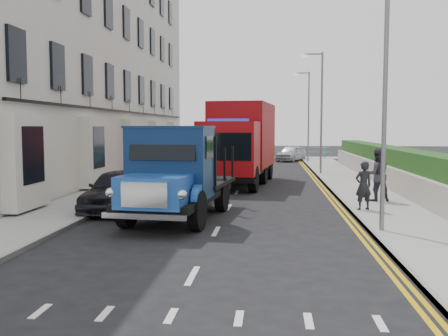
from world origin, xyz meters
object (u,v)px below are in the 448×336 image
lamp_far (307,111)px  red_lorry (240,141)px  pedestrian_east_near (363,186)px  lamp_near (380,78)px  lamp_mid (319,106)px  bedford_lorry (172,179)px  parked_car_front (118,190)px

lamp_far → red_lorry: 15.55m
lamp_far → pedestrian_east_near: (0.22, -22.81, -3.10)m
lamp_far → lamp_near: bearing=-90.0°
lamp_mid → bedford_lorry: size_ratio=1.16×
lamp_mid → parked_car_front: size_ratio=1.71×
lamp_near → lamp_mid: same height
lamp_near → lamp_mid: size_ratio=1.00×
lamp_far → bedford_lorry: (-5.57, -24.90, -2.73)m
lamp_far → pedestrian_east_near: lamp_far is taller
parked_car_front → lamp_mid: bearing=59.8°
lamp_far → bedford_lorry: size_ratio=1.16×
bedford_lorry → red_lorry: red_lorry is taller
red_lorry → parked_car_front: red_lorry is taller
lamp_mid → pedestrian_east_near: bearing=-89.0°
red_lorry → pedestrian_east_near: size_ratio=4.97×
bedford_lorry → red_lorry: (1.35, 10.06, 0.83)m
bedford_lorry → pedestrian_east_near: (5.79, 2.09, -0.37)m
lamp_mid → bedford_lorry: lamp_mid is taller
red_lorry → bedford_lorry: bearing=-91.3°
lamp_near → red_lorry: lamp_near is taller
lamp_mid → red_lorry: lamp_mid is taller
pedestrian_east_near → bedford_lorry: bearing=0.4°
red_lorry → parked_car_front: (-3.56, -8.15, -1.41)m
lamp_near → red_lorry: bearing=110.7°
bedford_lorry → pedestrian_east_near: size_ratio=3.85×
bedford_lorry → parked_car_front: 2.97m
parked_car_front → lamp_near: bearing=-20.4°
lamp_mid → red_lorry: bearing=-131.0°
lamp_near → lamp_far: 26.00m
lamp_far → parked_car_front: 24.50m
parked_car_front → bedford_lorry: bearing=-40.1°
pedestrian_east_near → red_lorry: bearing=-80.3°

